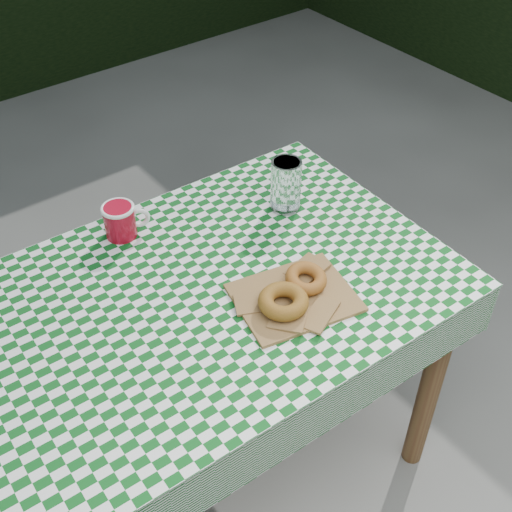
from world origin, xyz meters
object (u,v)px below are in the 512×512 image
(table, at_px, (213,391))
(paper_bag, at_px, (295,297))
(coffee_mug, at_px, (120,221))
(drinking_glass, at_px, (286,185))

(table, relative_size, paper_bag, 4.30)
(paper_bag, bearing_deg, coffee_mug, 114.38)
(table, xyz_separation_m, coffee_mug, (-0.06, 0.30, 0.43))
(table, distance_m, coffee_mug, 0.52)
(paper_bag, height_order, coffee_mug, coffee_mug)
(table, height_order, coffee_mug, coffee_mug)
(paper_bag, relative_size, coffee_mug, 1.68)
(coffee_mug, xyz_separation_m, drinking_glass, (0.41, -0.16, 0.03))
(drinking_glass, bearing_deg, coffee_mug, 158.04)
(drinking_glass, bearing_deg, table, -158.85)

